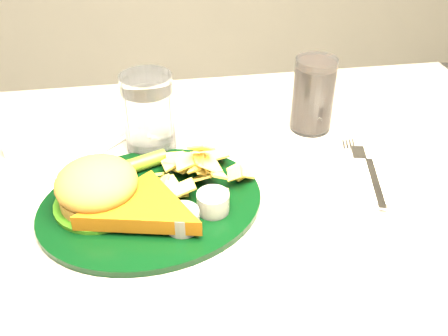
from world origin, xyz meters
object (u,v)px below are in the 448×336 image
(water_glass, at_px, (149,113))
(cola_glass, at_px, (313,95))
(dinner_plate, at_px, (150,187))
(fork_napkin, at_px, (373,179))

(water_glass, bearing_deg, cola_glass, 4.01)
(dinner_plate, bearing_deg, water_glass, 75.26)
(cola_glass, relative_size, fork_napkin, 0.80)
(dinner_plate, height_order, water_glass, water_glass)
(cola_glass, bearing_deg, fork_napkin, -75.24)
(cola_glass, height_order, fork_napkin, cola_glass)
(dinner_plate, distance_m, water_glass, 0.16)
(water_glass, distance_m, cola_glass, 0.28)
(fork_napkin, bearing_deg, cola_glass, 118.32)
(dinner_plate, bearing_deg, fork_napkin, -11.27)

